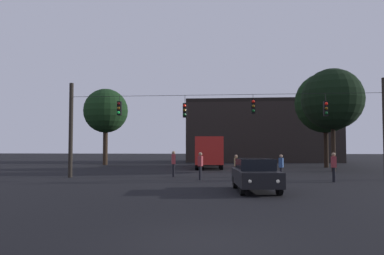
% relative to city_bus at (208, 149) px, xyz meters
% --- Properties ---
extents(ground_plane, '(168.00, 168.00, 0.00)m').
position_rel_city_bus_xyz_m(ground_plane, '(1.70, -6.28, -1.87)').
color(ground_plane, black).
rests_on(ground_plane, ground).
extents(overhead_signal_span, '(20.87, 0.44, 6.46)m').
position_rel_city_bus_xyz_m(overhead_signal_span, '(1.65, -13.80, 1.78)').
color(overhead_signal_span, black).
rests_on(overhead_signal_span, ground).
extents(city_bus, '(3.33, 11.16, 3.00)m').
position_rel_city_bus_xyz_m(city_bus, '(0.00, 0.00, 0.00)').
color(city_bus, '#B21E19').
rests_on(city_bus, ground).
extents(car_near_right, '(2.22, 4.47, 1.52)m').
position_rel_city_bus_xyz_m(car_near_right, '(3.43, -20.90, -1.07)').
color(car_near_right, black).
rests_on(car_near_right, ground).
extents(pedestrian_crossing_left, '(0.32, 0.41, 1.74)m').
position_rel_city_bus_xyz_m(pedestrian_crossing_left, '(0.39, -14.95, -0.88)').
color(pedestrian_crossing_left, black).
rests_on(pedestrian_crossing_left, ground).
extents(pedestrian_crossing_center, '(0.34, 0.42, 1.60)m').
position_rel_city_bus_xyz_m(pedestrian_crossing_center, '(5.42, -14.54, -0.97)').
color(pedestrian_crossing_center, black).
rests_on(pedestrian_crossing_center, ground).
extents(pedestrian_crossing_right, '(0.33, 0.41, 1.79)m').
position_rel_city_bus_xyz_m(pedestrian_crossing_right, '(-1.66, -12.64, -0.84)').
color(pedestrian_crossing_right, black).
rests_on(pedestrian_crossing_right, ground).
extents(pedestrian_near_bus, '(0.24, 0.36, 1.74)m').
position_rel_city_bus_xyz_m(pedestrian_near_bus, '(8.34, -15.63, -0.87)').
color(pedestrian_near_bus, black).
rests_on(pedestrian_near_bus, ground).
extents(pedestrian_trailing, '(0.27, 0.38, 1.54)m').
position_rel_city_bus_xyz_m(pedestrian_trailing, '(2.64, -12.66, -1.00)').
color(pedestrian_trailing, black).
rests_on(pedestrian_trailing, ground).
extents(corner_building, '(20.58, 8.45, 8.53)m').
position_rel_city_bus_xyz_m(corner_building, '(6.61, 15.98, 2.40)').
color(corner_building, black).
rests_on(corner_building, ground).
extents(tree_left_silhouette, '(5.09, 5.09, 8.80)m').
position_rel_city_bus_xyz_m(tree_left_silhouette, '(-12.11, 4.08, 4.35)').
color(tree_left_silhouette, '#2D2116').
rests_on(tree_left_silhouette, ground).
extents(tree_behind_building, '(6.11, 6.11, 9.60)m').
position_rel_city_bus_xyz_m(tree_behind_building, '(11.84, 0.92, 4.66)').
color(tree_behind_building, black).
rests_on(tree_behind_building, ground).
extents(tree_right_far, '(5.24, 5.24, 8.77)m').
position_rel_city_bus_xyz_m(tree_right_far, '(10.96, -5.34, 4.27)').
color(tree_right_far, black).
rests_on(tree_right_far, ground).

